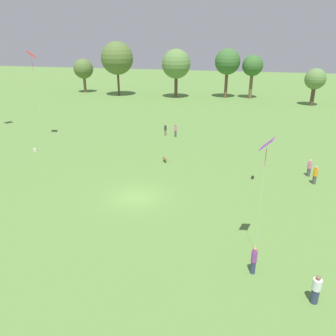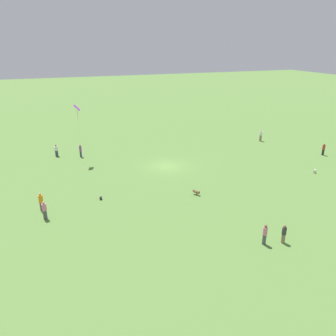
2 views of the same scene
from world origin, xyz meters
TOP-DOWN VIEW (x-y plane):
  - ground_plane at (0.00, 0.00)m, footprint 240.00×240.00m
  - tree_0 at (-32.44, 52.03)m, footprint 4.74×4.74m
  - tree_1 at (-22.27, 49.46)m, footprint 7.33×7.33m
  - tree_2 at (-8.56, 50.12)m, footprint 6.35×6.35m
  - tree_3 at (2.39, 53.05)m, footprint 5.58×5.58m
  - tree_4 at (7.85, 53.48)m, footprint 4.52×4.52m
  - tree_5 at (20.14, 47.88)m, footprint 4.06×4.06m
  - person_0 at (9.82, -7.48)m, footprint 0.45×0.45m
  - person_1 at (-1.09, 18.79)m, footprint 0.43×0.43m
  - person_3 at (14.79, 8.65)m, footprint 0.57×0.57m
  - person_4 at (-2.62, 19.14)m, footprint 0.48×0.48m
  - person_5 at (12.90, -9.00)m, footprint 0.64×0.64m
  - person_8 at (15.05, 6.81)m, footprint 0.41×0.41m
  - kite_1 at (9.91, -5.37)m, footprint 0.87×1.07m
  - kite_3 at (-17.88, 12.94)m, footprint 1.39×1.51m
  - dog_0 at (0.09, 8.88)m, footprint 0.61×0.77m
  - picnic_bag_0 at (9.51, 6.53)m, footprint 0.27×0.30m
  - picnic_bag_1 at (-15.91, 8.41)m, footprint 0.43×0.33m

SIDE VIEW (x-z plane):
  - ground_plane at x=0.00m, z-range 0.00..0.00m
  - picnic_bag_0 at x=9.51m, z-range 0.00..0.29m
  - picnic_bag_1 at x=-15.91m, z-range 0.00..0.39m
  - dog_0 at x=0.09m, z-range 0.08..0.59m
  - person_4 at x=-2.62m, z-range 0.00..1.58m
  - person_5 at x=12.90m, z-range -0.02..1.65m
  - person_3 at x=14.79m, z-range -0.01..1.72m
  - person_8 at x=15.05m, z-range 0.00..1.77m
  - person_1 at x=-1.09m, z-range 0.01..1.75m
  - person_0 at x=9.82m, z-range 0.01..1.78m
  - tree_5 at x=20.14m, z-range 1.50..8.76m
  - tree_0 at x=-32.44m, z-range 1.62..9.73m
  - kite_1 at x=9.91m, z-range 3.21..10.72m
  - tree_4 at x=7.85m, z-range 2.31..11.70m
  - tree_2 at x=-8.56m, z-range 2.07..12.66m
  - tree_3 at x=2.39m, z-range 2.47..13.15m
  - tree_1 at x=-22.27m, z-range 2.38..14.50m
  - kite_3 at x=-17.88m, z-range 4.93..16.16m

